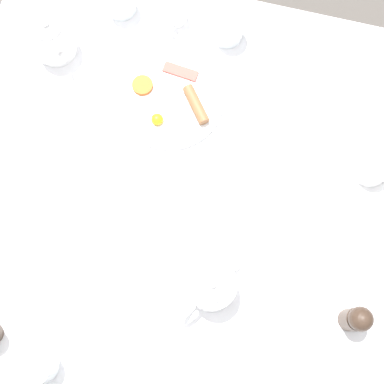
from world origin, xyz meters
TOP-DOWN VIEW (x-y plane):
  - ground_plane at (0.00, 0.00)m, footprint 8.00×8.00m
  - table at (0.00, 0.00)m, footprint 1.10×1.21m
  - breakfast_plate at (-0.22, -0.11)m, footprint 0.27×0.27m
  - teapot_near at (0.21, 0.09)m, footprint 0.18×0.11m
  - teapot_far at (-0.29, -0.43)m, footprint 0.15×0.14m
  - teacup_with_saucer_right at (-0.16, 0.40)m, footprint 0.14×0.14m
  - water_glass_tall at (0.45, -0.23)m, footprint 0.08×0.08m
  - water_glass_short at (-0.43, -0.01)m, footprint 0.08×0.08m
  - creamer_jug at (-0.44, -0.15)m, footprint 0.08×0.05m
  - pepper_grinder at (0.20, 0.41)m, footprint 0.05×0.05m
  - napkin_folded at (-0.36, 0.24)m, footprint 0.20×0.18m
  - fork_by_plate at (0.28, 0.31)m, footprint 0.04×0.17m
  - knife_by_plate at (0.02, -0.22)m, footprint 0.14×0.16m
  - fork_spare at (0.02, 0.34)m, footprint 0.17×0.11m

SIDE VIEW (x-z plane):
  - ground_plane at x=0.00m, z-range 0.00..0.00m
  - table at x=0.00m, z-range 0.31..1.06m
  - knife_by_plate at x=0.02m, z-range 0.75..0.75m
  - fork_by_plate at x=0.28m, z-range 0.75..0.75m
  - fork_spare at x=0.02m, z-range 0.75..0.75m
  - napkin_folded at x=-0.36m, z-range 0.75..0.76m
  - breakfast_plate at x=-0.22m, z-range 0.74..0.78m
  - teacup_with_saucer_right at x=-0.16m, z-range 0.75..0.81m
  - creamer_jug at x=-0.44m, z-range 0.75..0.82m
  - water_glass_tall at x=0.45m, z-range 0.75..0.83m
  - water_glass_short at x=-0.43m, z-range 0.75..0.84m
  - teapot_near at x=0.21m, z-range 0.74..0.87m
  - teapot_far at x=-0.29m, z-range 0.74..0.87m
  - pepper_grinder at x=0.20m, z-range 0.75..0.87m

